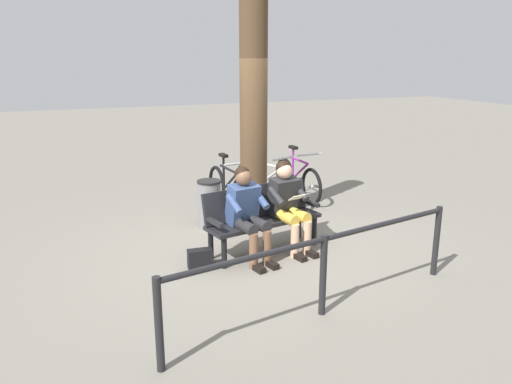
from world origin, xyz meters
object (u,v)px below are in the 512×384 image
(bicycle_silver, at_px, (228,189))
(person_reading, at_px, (288,202))
(bench, at_px, (261,214))
(handbag, at_px, (200,259))
(person_companion, at_px, (247,210))
(bicycle_blue, at_px, (297,179))
(tree_trunk, at_px, (254,109))
(litter_bin, at_px, (210,204))
(bicycle_orange, at_px, (267,184))

(bicycle_silver, bearing_deg, person_reading, 0.20)
(bench, height_order, person_reading, person_reading)
(handbag, xyz_separation_m, bicycle_silver, (-1.11, -2.15, 0.24))
(person_companion, bearing_deg, bench, -153.22)
(handbag, height_order, bicycle_blue, bicycle_blue)
(tree_trunk, xyz_separation_m, litter_bin, (0.72, 0.01, -1.39))
(bench, xyz_separation_m, bicycle_orange, (-0.92, -1.96, -0.15))
(bicycle_orange, bearing_deg, bicycle_blue, 81.99)
(person_companion, distance_m, handbag, 0.85)
(bench, xyz_separation_m, person_reading, (-0.34, 0.10, 0.16))
(person_reading, relative_size, bicycle_orange, 0.75)
(bicycle_blue, bearing_deg, tree_trunk, -54.36)
(bicycle_orange, height_order, bicycle_silver, same)
(person_companion, bearing_deg, handbag, -7.34)
(bicycle_blue, distance_m, bicycle_silver, 1.44)
(person_reading, xyz_separation_m, bicycle_silver, (0.16, -1.97, -0.31))
(handbag, bearing_deg, litter_bin, -111.60)
(tree_trunk, bearing_deg, bicycle_blue, -142.25)
(bench, height_order, tree_trunk, tree_trunk)
(tree_trunk, relative_size, bicycle_orange, 2.21)
(handbag, xyz_separation_m, litter_bin, (-0.56, -1.40, 0.25))
(bench, xyz_separation_m, person_companion, (0.28, 0.23, 0.16))
(person_companion, relative_size, tree_trunk, 0.34)
(bench, height_order, person_companion, person_companion)
(person_reading, distance_m, litter_bin, 1.45)
(bench, distance_m, person_companion, 0.40)
(tree_trunk, xyz_separation_m, bicycle_blue, (-1.25, -0.97, -1.40))
(person_companion, bearing_deg, litter_bin, -97.90)
(bicycle_orange, relative_size, bicycle_silver, 0.95)
(person_reading, height_order, litter_bin, person_reading)
(person_companion, xyz_separation_m, litter_bin, (0.09, -1.35, -0.29))
(person_reading, distance_m, tree_trunk, 1.66)
(tree_trunk, bearing_deg, person_reading, 89.65)
(bench, relative_size, litter_bin, 2.26)
(bicycle_orange, bearing_deg, tree_trunk, -55.09)
(litter_bin, relative_size, bicycle_orange, 0.46)
(handbag, bearing_deg, bench, -163.50)
(litter_bin, bearing_deg, person_companion, 93.81)
(bench, distance_m, bicycle_silver, 1.89)
(litter_bin, distance_m, bicycle_blue, 2.20)
(bicycle_orange, xyz_separation_m, bicycle_silver, (0.74, 0.09, 0.00))
(person_reading, distance_m, person_companion, 0.64)
(person_reading, height_order, bicycle_silver, person_reading)
(bicycle_silver, bearing_deg, bicycle_blue, 94.79)
(tree_trunk, height_order, bicycle_silver, tree_trunk)
(person_reading, bearing_deg, bicycle_orange, -117.43)
(person_reading, bearing_deg, handbag, -3.72)
(person_reading, height_order, tree_trunk, tree_trunk)
(person_companion, relative_size, handbag, 4.00)
(bicycle_blue, height_order, bicycle_orange, same)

